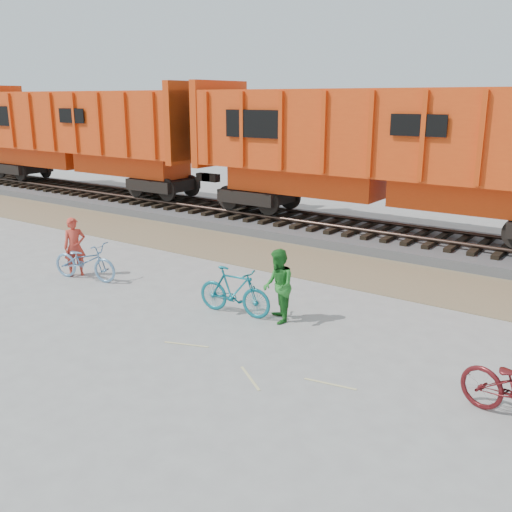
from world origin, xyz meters
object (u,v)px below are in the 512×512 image
Objects in this scene: bicycle_teal at (234,291)px; person_man at (278,286)px; hopper_car_left at (82,133)px; hopper_car_center at (390,149)px; bicycle_blue at (85,261)px; person_solo at (75,247)px.

bicycle_teal is 1.05m from person_man.
hopper_car_left is 1.00× the size of hopper_car_center.
bicycle_blue is 1.21× the size of person_man.
person_man is at bearing -83.47° from hopper_car_center.
bicycle_teal is 1.12× the size of person_man.
hopper_car_left is at bearing 39.27° from bicycle_blue.
person_solo is at bearing -122.88° from hopper_car_center.
hopper_car_center is at bearing -7.18° from bicycle_teal.
person_solo reaches higher than bicycle_teal.
hopper_car_center is 7.38× the size of bicycle_blue.
person_solo reaches higher than bicycle_blue.
bicycle_blue is at bearing -127.67° from person_man.
hopper_car_left is at bearing 55.40° from bicycle_teal.
hopper_car_center reaches higher than person_man.
bicycle_teal is at bearing -28.20° from hopper_car_left.
person_man is at bearing -85.09° from bicycle_teal.
bicycle_blue is (-4.77, -8.25, -2.51)m from hopper_car_center.
hopper_car_left and hopper_car_center have the same top height.
bicycle_teal is 1.13× the size of person_solo.
person_man is (1.00, 0.20, 0.26)m from bicycle_teal.
hopper_car_left is at bearing -158.49° from person_man.
bicycle_teal is (4.66, 0.27, 0.03)m from bicycle_blue.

